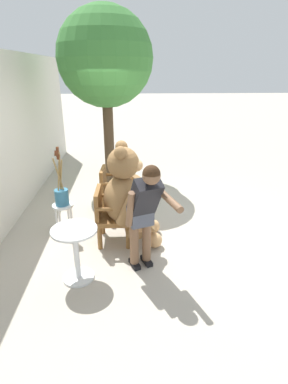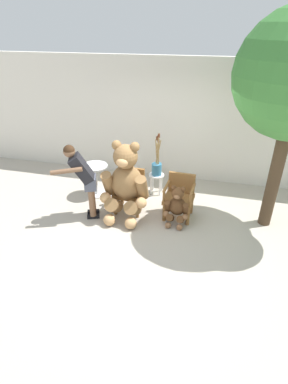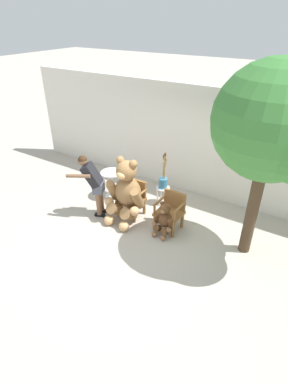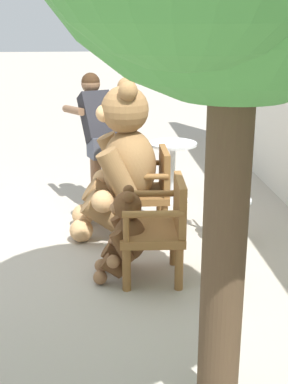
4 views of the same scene
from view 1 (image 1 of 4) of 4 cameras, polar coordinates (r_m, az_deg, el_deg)
ground_plane at (r=5.24m, az=0.80°, el=-6.09°), size 60.00×60.00×0.00m
wooden_chair_left at (r=4.58m, az=-6.48°, el=-4.17°), size 0.57×0.53×0.86m
wooden_chair_right at (r=5.50m, az=-5.95°, el=0.53°), size 0.59×0.55×0.86m
teddy_bear_large at (r=4.44m, az=-3.23°, el=-0.71°), size 0.93×0.87×1.55m
teddy_bear_small at (r=5.51m, az=-2.97°, el=-0.14°), size 0.48×0.46×0.79m
person_visitor at (r=3.69m, az=0.04°, el=-3.14°), size 0.73×0.66×1.52m
white_stool at (r=5.07m, az=-15.12°, el=-3.41°), size 0.34×0.34×0.46m
brush_bucket at (r=4.96m, az=-15.46°, el=-0.27°), size 0.22×0.22×0.95m
round_side_table at (r=3.85m, az=-12.86°, el=-10.41°), size 0.56×0.56×0.72m
patio_tree at (r=6.85m, az=-6.83°, el=23.55°), size 2.08×1.98×3.70m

